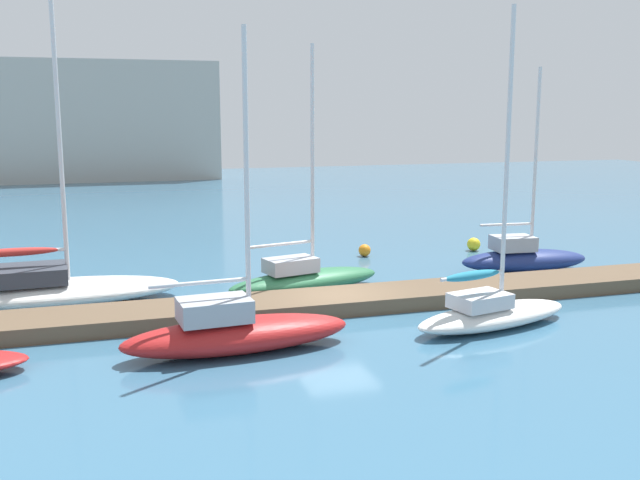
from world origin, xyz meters
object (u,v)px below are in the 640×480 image
sailboat_1 (52,288)px  sailboat_3 (304,277)px  sailboat_4 (491,310)px  mooring_buoy_yellow (474,244)px  sailboat_2 (235,330)px  sailboat_5 (523,257)px  harbor_building_distant (106,121)px  mooring_buoy_orange (365,250)px

sailboat_1 → sailboat_3: sailboat_1 is taller
sailboat_4 → mooring_buoy_yellow: sailboat_4 is taller
sailboat_2 → sailboat_4: bearing=-4.1°
sailboat_4 → sailboat_5: bearing=38.5°
sailboat_2 → sailboat_3: 6.93m
sailboat_3 → mooring_buoy_yellow: 11.21m
sailboat_4 → harbor_building_distant: 57.13m
sailboat_1 → mooring_buoy_orange: bearing=17.5°
sailboat_2 → mooring_buoy_orange: 14.05m
sailboat_3 → sailboat_5: sailboat_3 is taller
sailboat_4 → mooring_buoy_yellow: (5.60, 11.22, -0.23)m
sailboat_5 → mooring_buoy_orange: (-5.15, 4.86, -0.32)m
sailboat_3 → harbor_building_distant: harbor_building_distant is taller
mooring_buoy_orange → harbor_building_distant: bearing=103.0°
sailboat_5 → sailboat_3: bearing=-170.3°
sailboat_3 → sailboat_5: size_ratio=1.07×
sailboat_1 → harbor_building_distant: (2.87, 49.26, 4.96)m
sailboat_2 → sailboat_4: size_ratio=0.91×
sailboat_4 → harbor_building_distant: bearing=87.5°
harbor_building_distant → sailboat_3: bearing=-83.4°
sailboat_2 → sailboat_4: sailboat_4 is taller
sailboat_4 → harbor_building_distant: size_ratio=0.46×
sailboat_1 → sailboat_5: size_ratio=1.39×
sailboat_1 → sailboat_5: (18.31, -0.12, 0.01)m
sailboat_2 → harbor_building_distant: bearing=88.4°
mooring_buoy_orange → sailboat_5: bearing=-43.4°
sailboat_1 → sailboat_5: sailboat_1 is taller
mooring_buoy_orange → mooring_buoy_yellow: (5.41, -0.28, 0.04)m
sailboat_2 → harbor_building_distant: size_ratio=0.42×
sailboat_3 → sailboat_4: (4.28, -5.93, -0.01)m
sailboat_3 → mooring_buoy_yellow: bearing=14.9°
sailboat_3 → mooring_buoy_orange: bearing=37.9°
sailboat_4 → sailboat_5: 8.51m
sailboat_1 → sailboat_2: sailboat_1 is taller
sailboat_1 → sailboat_2: size_ratio=1.31×
sailboat_3 → mooring_buoy_orange: sailboat_3 is taller
sailboat_2 → sailboat_1: bearing=123.1°
sailboat_3 → mooring_buoy_yellow: sailboat_3 is taller
sailboat_5 → mooring_buoy_yellow: (0.26, 4.58, -0.28)m
sailboat_2 → sailboat_4: (7.92, -0.03, -0.08)m
sailboat_3 → sailboat_4: 7.31m
mooring_buoy_orange → harbor_building_distant: (-10.29, 44.51, 5.27)m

